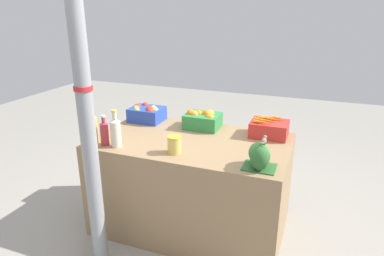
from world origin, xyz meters
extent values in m
plane|color=gray|center=(0.00, 0.00, 0.00)|extent=(10.00, 10.00, 0.00)
cube|color=#937551|center=(0.00, 0.00, 0.41)|extent=(1.57, 0.95, 0.81)
cylinder|color=gray|center=(-0.48, -0.70, 1.31)|extent=(0.11, 0.11, 2.61)
cylinder|color=red|center=(-0.48, -0.70, 1.35)|extent=(0.12, 0.12, 0.03)
cube|color=#2847B7|center=(-0.58, 0.31, 0.87)|extent=(0.30, 0.25, 0.13)
sphere|color=red|center=(-0.51, 0.23, 0.93)|extent=(0.07, 0.07, 0.07)
sphere|color=red|center=(-0.53, 0.28, 0.94)|extent=(0.07, 0.07, 0.07)
sphere|color=red|center=(-0.64, 0.39, 0.93)|extent=(0.06, 0.06, 0.06)
sphere|color=#9EBC42|center=(-0.68, 0.28, 0.93)|extent=(0.06, 0.06, 0.06)
sphere|color=#9EBC42|center=(-0.47, 0.28, 0.93)|extent=(0.07, 0.07, 0.07)
sphere|color=red|center=(-0.68, 0.32, 0.93)|extent=(0.07, 0.07, 0.07)
sphere|color=#9EBC42|center=(-0.52, 0.33, 0.93)|extent=(0.06, 0.06, 0.06)
sphere|color=#9EBC42|center=(-0.63, 0.22, 0.93)|extent=(0.06, 0.06, 0.06)
cube|color=#2D8442|center=(-0.01, 0.31, 0.87)|extent=(0.30, 0.25, 0.13)
sphere|color=orange|center=(-0.12, 0.28, 0.94)|extent=(0.08, 0.08, 0.08)
sphere|color=orange|center=(0.02, 0.32, 0.94)|extent=(0.07, 0.07, 0.07)
sphere|color=orange|center=(0.04, 0.35, 0.93)|extent=(0.08, 0.08, 0.08)
sphere|color=orange|center=(0.07, 0.25, 0.93)|extent=(0.07, 0.07, 0.07)
sphere|color=orange|center=(-0.13, 0.29, 0.93)|extent=(0.07, 0.07, 0.07)
sphere|color=orange|center=(0.06, 0.26, 0.93)|extent=(0.08, 0.08, 0.08)
sphere|color=orange|center=(-0.06, 0.30, 0.93)|extent=(0.07, 0.07, 0.07)
sphere|color=orange|center=(-0.08, 0.27, 0.94)|extent=(0.07, 0.07, 0.07)
cube|color=red|center=(0.57, 0.31, 0.87)|extent=(0.30, 0.25, 0.13)
cone|color=orange|center=(0.54, 0.35, 0.95)|extent=(0.15, 0.04, 0.03)
cone|color=orange|center=(0.54, 0.34, 0.96)|extent=(0.15, 0.06, 0.02)
cone|color=orange|center=(0.50, 0.30, 0.95)|extent=(0.12, 0.05, 0.03)
cone|color=orange|center=(0.61, 0.35, 0.95)|extent=(0.13, 0.03, 0.03)
cone|color=orange|center=(0.53, 0.22, 0.95)|extent=(0.16, 0.04, 0.03)
cone|color=orange|center=(0.64, 0.37, 0.96)|extent=(0.14, 0.06, 0.03)
cone|color=orange|center=(0.60, 0.38, 0.96)|extent=(0.14, 0.06, 0.02)
cone|color=orange|center=(0.57, 0.28, 0.95)|extent=(0.14, 0.03, 0.03)
cone|color=orange|center=(0.54, 0.34, 0.96)|extent=(0.15, 0.08, 0.03)
cube|color=#2D602D|center=(0.61, -0.32, 0.81)|extent=(0.22, 0.18, 0.01)
ellipsoid|color=#2D602D|center=(0.61, -0.32, 0.90)|extent=(0.13, 0.13, 0.12)
cylinder|color=#B2C693|center=(0.61, -0.32, 0.83)|extent=(0.03, 0.03, 0.02)
ellipsoid|color=#427F3D|center=(0.60, -0.29, 0.90)|extent=(0.14, 0.14, 0.15)
cylinder|color=#B2C693|center=(0.60, -0.29, 0.83)|extent=(0.03, 0.03, 0.02)
ellipsoid|color=#2D602D|center=(0.62, -0.37, 0.90)|extent=(0.13, 0.13, 0.16)
cylinder|color=#B2C693|center=(0.62, -0.37, 0.83)|extent=(0.03, 0.03, 0.02)
cylinder|color=gold|center=(-0.70, -0.35, 0.92)|extent=(0.07, 0.07, 0.21)
cone|color=gold|center=(-0.70, -0.35, 1.03)|extent=(0.07, 0.07, 0.02)
cylinder|color=gold|center=(-0.70, -0.35, 1.06)|extent=(0.03, 0.03, 0.04)
cylinder|color=silver|center=(-0.70, -0.35, 1.09)|extent=(0.04, 0.04, 0.01)
cylinder|color=#B2333D|center=(-0.60, -0.35, 0.90)|extent=(0.07, 0.07, 0.17)
cone|color=#B2333D|center=(-0.60, -0.35, 0.99)|extent=(0.07, 0.07, 0.02)
cylinder|color=#B2333D|center=(-0.60, -0.35, 1.02)|extent=(0.03, 0.03, 0.04)
cylinder|color=silver|center=(-0.60, -0.35, 1.05)|extent=(0.03, 0.03, 0.01)
cylinder|color=beige|center=(-0.49, -0.35, 0.91)|extent=(0.08, 0.08, 0.20)
cone|color=beige|center=(-0.49, -0.35, 1.03)|extent=(0.08, 0.08, 0.03)
cylinder|color=beige|center=(-0.49, -0.35, 1.07)|extent=(0.04, 0.04, 0.05)
cylinder|color=gold|center=(-0.49, -0.35, 1.10)|extent=(0.04, 0.04, 0.01)
cylinder|color=#DBBC56|center=(-0.02, -0.30, 0.87)|extent=(0.10, 0.10, 0.12)
cylinder|color=gold|center=(-0.02, -0.30, 0.94)|extent=(0.11, 0.11, 0.01)
cube|color=#4C3D2D|center=(0.63, -0.32, 0.98)|extent=(0.02, 0.02, 0.01)
ellipsoid|color=#7A664C|center=(0.63, -0.32, 1.01)|extent=(0.04, 0.07, 0.04)
sphere|color=#897556|center=(0.63, -0.28, 1.02)|extent=(0.03, 0.03, 0.03)
cone|color=#4C3D28|center=(0.63, -0.27, 1.02)|extent=(0.01, 0.01, 0.01)
cube|color=#7A664C|center=(0.63, -0.38, 1.01)|extent=(0.02, 0.04, 0.01)
camera|label=1|loc=(0.94, -2.44, 1.83)|focal=32.00mm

